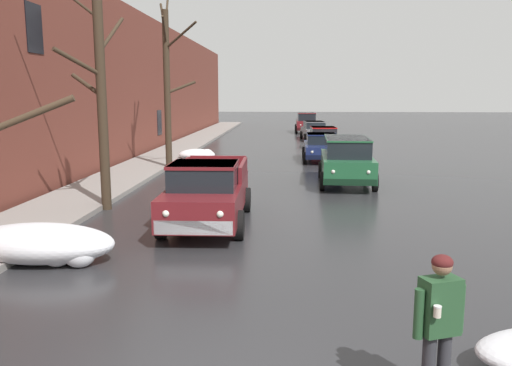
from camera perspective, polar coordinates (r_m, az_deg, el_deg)
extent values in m
cube|color=gray|center=(24.52, -12.82, 1.37)|extent=(2.54, 80.00, 0.15)
cube|color=brown|center=(24.85, -17.15, 10.43)|extent=(0.60, 80.00, 8.05)
cube|color=black|center=(34.95, -10.41, 6.43)|extent=(0.08, 1.10, 1.60)
cube|color=black|center=(19.40, -22.85, 15.12)|extent=(0.08, 1.10, 1.60)
ellipsoid|color=white|center=(11.92, -22.30, -6.04)|extent=(3.16, 1.46, 0.82)
ellipsoid|color=white|center=(11.57, -20.71, -7.11)|extent=(0.66, 0.55, 0.55)
ellipsoid|color=white|center=(11.37, -18.54, -7.23)|extent=(0.68, 0.56, 0.56)
ellipsoid|color=white|center=(28.12, -6.40, 3.05)|extent=(1.92, 1.39, 0.61)
ellipsoid|color=white|center=(28.29, -5.31, 3.08)|extent=(0.70, 0.58, 0.58)
ellipsoid|color=white|center=(28.40, -6.74, 2.97)|extent=(0.58, 0.48, 0.48)
ellipsoid|color=white|center=(30.13, 10.30, 3.50)|extent=(1.66, 1.33, 0.73)
ellipsoid|color=white|center=(29.94, 10.09, 3.42)|extent=(0.81, 0.68, 0.68)
ellipsoid|color=white|center=(11.99, -22.86, -6.58)|extent=(3.04, 0.93, 0.58)
ellipsoid|color=white|center=(12.44, -25.59, -6.54)|extent=(0.53, 0.44, 0.44)
ellipsoid|color=white|center=(11.77, -21.23, -6.50)|extent=(0.83, 0.69, 0.69)
cylinder|color=#423323|center=(10.23, -23.74, 6.48)|extent=(1.78, 0.45, 0.80)
cylinder|color=#382B1E|center=(16.42, -16.28, 8.17)|extent=(0.29, 0.29, 6.36)
cylinder|color=#382B1E|center=(16.96, -16.41, 11.24)|extent=(0.47, 1.11, 1.21)
cylinder|color=#382B1E|center=(16.05, -18.67, 12.24)|extent=(0.99, 1.29, 0.78)
cylinder|color=#382B1E|center=(17.20, -15.34, 15.17)|extent=(0.36, 1.62, 1.23)
cylinder|color=#382B1E|center=(16.97, -17.76, 10.02)|extent=(1.25, 0.88, 0.74)
cylinder|color=#382B1E|center=(24.67, -9.56, 9.70)|extent=(0.30, 0.30, 7.17)
cylinder|color=#382B1E|center=(25.76, -9.59, 17.98)|extent=(0.29, 1.69, 1.86)
cylinder|color=#382B1E|center=(24.21, -9.87, 15.93)|extent=(0.28, 1.29, 1.11)
cylinder|color=#382B1E|center=(25.58, -9.99, 17.10)|extent=(0.61, 1.40, 1.53)
cylinder|color=#382B1E|center=(24.89, -8.06, 10.19)|extent=(1.27, 0.84, 0.62)
cylinder|color=#382B1E|center=(24.14, -8.13, 15.49)|extent=(1.66, 1.14, 1.09)
cube|color=maroon|center=(14.27, -5.19, -1.50)|extent=(1.96, 5.19, 0.76)
cube|color=black|center=(13.45, -5.63, 0.84)|extent=(1.67, 1.68, 0.64)
cube|color=maroon|center=(13.41, -5.65, 2.02)|extent=(1.71, 1.73, 0.08)
cube|color=maroon|center=(15.10, -1.40, 1.45)|extent=(0.15, 2.47, 0.44)
cube|color=maroon|center=(15.31, -7.98, 1.48)|extent=(0.15, 2.47, 0.44)
cube|color=maroon|center=(16.65, -4.09, 2.19)|extent=(1.76, 0.13, 0.44)
cube|color=#B7B7BC|center=(11.89, -6.75, -4.77)|extent=(1.77, 0.15, 0.32)
sphere|color=white|center=(11.70, -3.88, -3.35)|extent=(0.16, 0.16, 0.16)
sphere|color=white|center=(11.89, -9.69, -3.26)|extent=(0.16, 0.16, 0.16)
cylinder|color=black|center=(12.76, -1.82, -4.55)|extent=(0.23, 0.72, 0.72)
cylinder|color=black|center=(13.03, -10.20, -4.40)|extent=(0.23, 0.72, 0.72)
cylinder|color=black|center=(15.77, -1.01, -1.81)|extent=(0.23, 0.72, 0.72)
cylinder|color=black|center=(15.99, -7.82, -1.74)|extent=(0.23, 0.72, 0.72)
cube|color=#1E5633|center=(20.81, 9.70, 1.89)|extent=(2.04, 4.71, 0.80)
cube|color=black|center=(20.77, 9.75, 3.93)|extent=(1.72, 3.31, 0.68)
cube|color=#1E5633|center=(20.74, 9.77, 4.78)|extent=(1.76, 3.37, 0.06)
cube|color=black|center=(18.61, 10.14, 0.11)|extent=(1.82, 0.19, 0.22)
cube|color=black|center=(23.09, 9.30, 1.95)|extent=(1.82, 0.19, 0.22)
cylinder|color=black|center=(19.54, 12.72, 0.11)|extent=(0.21, 0.69, 0.68)
cylinder|color=black|center=(19.40, 7.15, 0.21)|extent=(0.21, 0.69, 0.68)
cylinder|color=black|center=(22.36, 11.85, 1.32)|extent=(0.21, 0.69, 0.68)
cylinder|color=black|center=(22.24, 6.98, 1.41)|extent=(0.21, 0.69, 0.68)
sphere|color=silver|center=(18.58, 12.04, 1.16)|extent=(0.14, 0.14, 0.14)
sphere|color=silver|center=(18.49, 8.32, 1.22)|extent=(0.14, 0.14, 0.14)
cube|color=navy|center=(28.04, 7.06, 3.62)|extent=(1.77, 4.18, 0.60)
cube|color=black|center=(28.19, 7.07, 4.80)|extent=(1.51, 2.18, 0.52)
cube|color=navy|center=(28.17, 7.07, 5.26)|extent=(1.55, 2.22, 0.06)
cube|color=black|center=(26.03, 7.30, 2.76)|extent=(1.70, 0.13, 0.22)
cube|color=black|center=(30.08, 6.85, 3.68)|extent=(1.70, 0.13, 0.22)
cylinder|color=black|center=(26.85, 9.10, 2.67)|extent=(0.18, 0.60, 0.60)
cylinder|color=black|center=(26.75, 5.30, 2.72)|extent=(0.18, 0.60, 0.60)
cylinder|color=black|center=(29.41, 8.65, 3.27)|extent=(0.18, 0.60, 0.60)
cylinder|color=black|center=(29.32, 5.18, 3.32)|extent=(0.18, 0.60, 0.60)
sphere|color=silver|center=(26.02, 8.56, 3.31)|extent=(0.14, 0.14, 0.14)
sphere|color=silver|center=(25.95, 6.07, 3.34)|extent=(0.14, 0.14, 0.14)
cube|color=red|center=(33.73, 7.27, 4.61)|extent=(1.89, 3.97, 0.60)
cube|color=black|center=(33.88, 7.26, 5.58)|extent=(1.57, 2.08, 0.52)
cube|color=red|center=(33.86, 7.27, 5.97)|extent=(1.61, 2.13, 0.06)
cube|color=#520B0B|center=(31.86, 7.61, 3.99)|extent=(1.71, 0.18, 0.22)
cube|color=#520B0B|center=(35.63, 6.95, 4.59)|extent=(1.71, 0.18, 0.22)
cylinder|color=black|center=(32.66, 9.04, 3.88)|extent=(0.20, 0.61, 0.60)
cylinder|color=black|center=(32.47, 5.91, 3.92)|extent=(0.20, 0.61, 0.60)
cylinder|color=black|center=(35.05, 8.51, 4.28)|extent=(0.20, 0.61, 0.60)
cylinder|color=black|center=(34.88, 5.60, 4.31)|extent=(0.20, 0.61, 0.60)
sphere|color=silver|center=(31.87, 8.65, 4.44)|extent=(0.14, 0.14, 0.14)
sphere|color=silver|center=(31.75, 6.61, 4.47)|extent=(0.14, 0.14, 0.14)
cube|color=slate|center=(40.65, 6.31, 5.47)|extent=(2.00, 4.40, 0.60)
cube|color=black|center=(40.83, 6.28, 6.27)|extent=(1.60, 2.34, 0.52)
cube|color=slate|center=(40.81, 6.29, 6.59)|extent=(1.63, 2.38, 0.06)
cube|color=#303032|center=(38.60, 6.72, 4.97)|extent=(1.61, 0.26, 0.22)
cube|color=#303032|center=(42.73, 5.93, 5.43)|extent=(1.61, 0.26, 0.22)
cylinder|color=black|center=(39.49, 7.77, 4.88)|extent=(0.23, 0.61, 0.60)
cylinder|color=black|center=(39.26, 5.34, 4.90)|extent=(0.23, 0.61, 0.60)
cylinder|color=black|center=(42.10, 7.20, 5.18)|extent=(0.23, 0.61, 0.60)
cylinder|color=black|center=(41.88, 4.92, 5.20)|extent=(0.23, 0.61, 0.60)
sphere|color=silver|center=(38.63, 7.52, 5.35)|extent=(0.14, 0.14, 0.14)
sphere|color=silver|center=(38.48, 5.95, 5.36)|extent=(0.14, 0.14, 0.14)
cube|color=maroon|center=(48.47, 5.44, 6.30)|extent=(1.82, 4.68, 0.80)
cube|color=black|center=(48.48, 5.45, 7.18)|extent=(1.56, 3.28, 0.68)
cube|color=maroon|center=(48.47, 5.46, 7.54)|extent=(1.59, 3.34, 0.06)
cube|color=black|center=(46.21, 5.55, 5.79)|extent=(1.75, 0.13, 0.22)
cube|color=black|center=(50.76, 5.33, 6.13)|extent=(1.75, 0.13, 0.22)
cylinder|color=black|center=(47.10, 6.62, 5.70)|extent=(0.18, 0.68, 0.68)
cylinder|color=black|center=(47.02, 4.39, 5.73)|extent=(0.18, 0.68, 0.68)
cylinder|color=black|center=(49.98, 6.42, 5.92)|extent=(0.18, 0.68, 0.68)
cylinder|color=black|center=(49.91, 4.31, 5.95)|extent=(0.18, 0.68, 0.68)
sphere|color=silver|center=(46.19, 6.28, 6.23)|extent=(0.14, 0.14, 0.14)
sphere|color=silver|center=(46.14, 4.83, 6.25)|extent=(0.14, 0.14, 0.14)
cube|color=#234728|center=(6.28, 19.19, -12.39)|extent=(0.48, 0.39, 0.64)
cylinder|color=#234728|center=(6.45, 21.08, -12.48)|extent=(0.14, 0.14, 0.56)
cylinder|color=#234728|center=(6.16, 17.15, -13.32)|extent=(0.14, 0.14, 0.56)
sphere|color=#8E664C|center=(6.13, 19.43, -8.39)|extent=(0.22, 0.22, 0.22)
ellipsoid|color=#4C1919|center=(6.11, 19.45, -8.05)|extent=(0.23, 0.23, 0.17)
cylinder|color=beige|center=(6.05, 18.97, -13.04)|extent=(0.10, 0.10, 0.11)
cylinder|color=silver|center=(6.03, 19.00, -12.48)|extent=(0.11, 0.11, 0.02)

